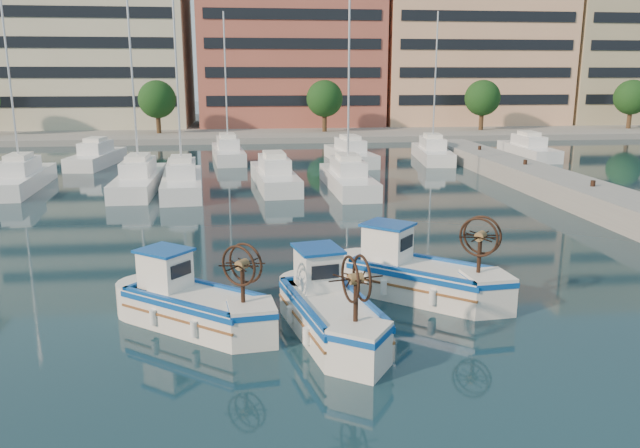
# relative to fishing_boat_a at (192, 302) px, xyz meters

# --- Properties ---
(ground) EXTENTS (300.00, 300.00, 0.00)m
(ground) POSITION_rel_fishing_boat_a_xyz_m (6.15, -0.71, -0.72)
(ground) COLOR #193943
(ground) RESTS_ON ground
(waterfront) EXTENTS (180.00, 40.00, 25.60)m
(waterfront) POSITION_rel_fishing_boat_a_xyz_m (15.38, 64.33, 10.38)
(waterfront) COLOR gray
(waterfront) RESTS_ON ground
(yacht_marina) EXTENTS (39.68, 23.18, 11.50)m
(yacht_marina) POSITION_rel_fishing_boat_a_xyz_m (3.29, 27.10, -0.20)
(yacht_marina) COLOR white
(yacht_marina) RESTS_ON ground
(fishing_boat_a) EXTENTS (4.19, 3.84, 2.62)m
(fishing_boat_a) POSITION_rel_fishing_boat_a_xyz_m (0.00, 0.00, 0.00)
(fishing_boat_a) COLOR silver
(fishing_boat_a) RESTS_ON ground
(fishing_boat_b) EXTENTS (2.57, 4.49, 2.72)m
(fishing_boat_b) POSITION_rel_fishing_boat_a_xyz_m (3.67, -0.98, 0.03)
(fishing_boat_b) COLOR silver
(fishing_boat_b) RESTS_ON ground
(fishing_boat_c) EXTENTS (4.49, 4.19, 2.82)m
(fishing_boat_c) POSITION_rel_fishing_boat_a_xyz_m (6.74, 1.58, 0.06)
(fishing_boat_c) COLOR silver
(fishing_boat_c) RESTS_ON ground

